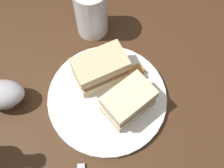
{
  "coord_description": "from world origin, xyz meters",
  "views": [
    {
      "loc": [
        -0.0,
        0.29,
        1.39
      ],
      "look_at": [
        0.01,
        0.03,
        0.8
      ],
      "focal_mm": 44.42,
      "sensor_mm": 36.0,
      "label": 1
    }
  ],
  "objects": [
    {
      "name": "potato_wedge_back",
      "position": [
        -0.04,
        0.05,
        0.8
      ],
      "size": [
        0.02,
        0.04,
        0.02
      ],
      "primitive_type": "cube",
      "rotation": [
        0.0,
        0.0,
        4.68
      ],
      "color": "#B77F33",
      "rests_on": "plate"
    },
    {
      "name": "plate",
      "position": [
        0.02,
        0.05,
        0.78
      ],
      "size": [
        0.28,
        0.28,
        0.02
      ],
      "primitive_type": "cylinder",
      "color": "white",
      "rests_on": "dining_table"
    },
    {
      "name": "potato_wedge_middle",
      "position": [
        -0.05,
        0.03,
        0.8
      ],
      "size": [
        0.04,
        0.03,
        0.02
      ],
      "primitive_type": "cube",
      "rotation": [
        0.0,
        0.0,
        0.24
      ],
      "color": "#AD702D",
      "rests_on": "plate"
    },
    {
      "name": "sandwich_half_right",
      "position": [
        0.04,
        0.0,
        0.83
      ],
      "size": [
        0.14,
        0.12,
        0.07
      ],
      "color": "beige",
      "rests_on": "plate"
    },
    {
      "name": "ground_plane",
      "position": [
        0.0,
        0.0,
        0.0
      ],
      "size": [
        6.0,
        6.0,
        0.0
      ],
      "primitive_type": "plane",
      "color": "black"
    },
    {
      "name": "sandwich_half_left",
      "position": [
        -0.02,
        0.08,
        0.83
      ],
      "size": [
        0.13,
        0.12,
        0.07
      ],
      "color": "beige",
      "rests_on": "plate"
    },
    {
      "name": "potato_wedge_left_edge",
      "position": [
        -0.03,
        -0.01,
        0.8
      ],
      "size": [
        0.06,
        0.05,
        0.02
      ],
      "primitive_type": "cube",
      "rotation": [
        0.0,
        0.0,
        3.69
      ],
      "color": "gold",
      "rests_on": "plate"
    },
    {
      "name": "pint_glass",
      "position": [
        0.07,
        -0.15,
        0.84
      ],
      "size": [
        0.08,
        0.08,
        0.14
      ],
      "color": "white",
      "rests_on": "dining_table"
    },
    {
      "name": "dining_table",
      "position": [
        0.0,
        0.0,
        0.39
      ],
      "size": [
        1.11,
        0.86,
        0.77
      ],
      "primitive_type": "cube",
      "color": "#422816",
      "rests_on": "ground"
    },
    {
      "name": "potato_wedge_front",
      "position": [
        -0.04,
        0.0,
        0.8
      ],
      "size": [
        0.04,
        0.05,
        0.02
      ],
      "primitive_type": "cube",
      "rotation": [
        0.0,
        0.0,
        1.08
      ],
      "color": "#AD702D",
      "rests_on": "plate"
    }
  ]
}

